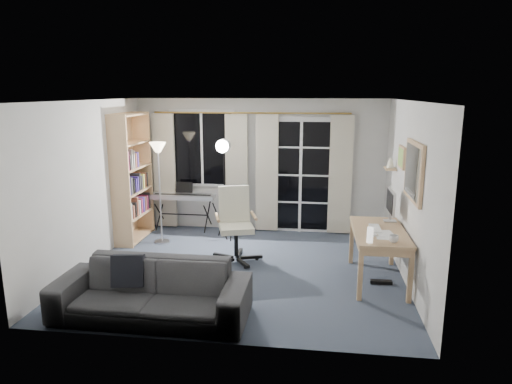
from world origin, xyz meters
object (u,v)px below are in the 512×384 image
bookshelf (129,181)px  sofa (151,282)px  desk (379,237)px  studio_light (223,158)px  monitor (391,203)px  torchiere_lamp (158,163)px  mug (394,238)px  office_chair (235,217)px  keyboard_piano (183,197)px

bookshelf → sofa: bearing=-62.9°
desk → studio_light: bearing=148.1°
monitor → sofa: (-2.86, -1.84, -0.56)m
torchiere_lamp → desk: torchiere_lamp is taller
bookshelf → mug: size_ratio=18.48×
office_chair → monitor: 2.28m
studio_light → office_chair: bearing=-66.6°
studio_light → monitor: bearing=-19.3°
monitor → desk: bearing=-114.3°
studio_light → monitor: (2.60, -1.01, -0.45)m
bookshelf → torchiere_lamp: size_ratio=1.27×
bookshelf → keyboard_piano: (0.77, 0.57, -0.39)m
keyboard_piano → studio_light: studio_light is taller
bookshelf → office_chair: size_ratio=1.94×
mug → sofa: (-2.77, -0.89, -0.35)m
office_chair → studio_light: bearing=94.4°
bookshelf → mug: (4.11, -1.79, -0.25)m
mug → keyboard_piano: bearing=144.8°
sofa → mug: bearing=18.4°
studio_light → keyboard_piano: bearing=156.2°
keyboard_piano → monitor: 3.73m
bookshelf → mug: bookshelf is taller
torchiere_lamp → keyboard_piano: size_ratio=1.47×
studio_light → monitor: 2.82m
office_chair → sofa: 2.08m
keyboard_piano → sofa: (0.57, -3.25, -0.21)m
monitor → mug: 0.98m
keyboard_piano → bookshelf: bearing=-143.8°
office_chair → keyboard_piano: bearing=115.8°
office_chair → torchiere_lamp: bearing=139.9°
bookshelf → monitor: bearing=-10.9°
office_chair → sofa: (-0.61, -1.98, -0.23)m
studio_light → bookshelf: bearing=-172.4°
office_chair → desk: office_chair is taller
mug → sofa: 2.93m
desk → mug: (0.10, -0.50, 0.15)m
bookshelf → monitor: bookshelf is taller
monitor → studio_light: bearing=158.2°
monitor → mug: bearing=-96.5°
desk → monitor: 0.61m
studio_light → desk: size_ratio=1.33×
office_chair → mug: size_ratio=9.53×
keyboard_piano → mug: size_ratio=9.88×
bookshelf → studio_light: bearing=6.2°
office_chair → mug: (2.16, -1.09, 0.12)m
torchiere_lamp → sofa: size_ratio=0.78×
torchiere_lamp → keyboard_piano: torchiere_lamp is taller
torchiere_lamp → sofa: 2.83m
studio_light → mug: 3.24m
torchiere_lamp → studio_light: (1.03, 0.28, 0.06)m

